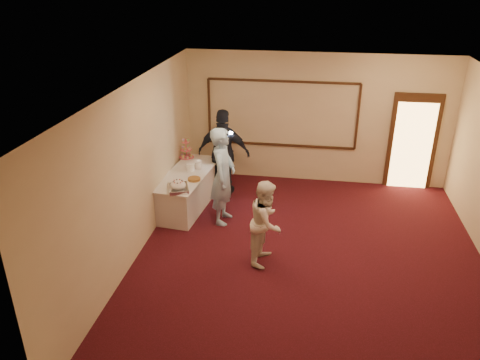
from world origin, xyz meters
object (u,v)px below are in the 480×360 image
at_px(man, 223,176).
at_px(buffet_table, 188,189).
at_px(plate_stack_b, 197,165).
at_px(cupcake_stand, 186,150).
at_px(pavlova_tray, 178,186).
at_px(guest, 224,153).
at_px(tart, 194,179).
at_px(plate_stack_a, 190,167).
at_px(woman, 266,222).

bearing_deg(man, buffet_table, 63.88).
xyz_separation_m(plate_stack_b, man, (0.71, -0.79, 0.13)).
xyz_separation_m(cupcake_stand, man, (1.10, -1.34, 0.03)).
distance_m(pavlova_tray, guest, 1.67).
xyz_separation_m(pavlova_tray, tart, (0.19, 0.47, -0.05)).
relative_size(tart, man, 0.15).
bearing_deg(guest, man, 102.14).
height_order(pavlova_tray, plate_stack_b, pavlova_tray).
xyz_separation_m(tart, man, (0.62, -0.14, 0.18)).
xyz_separation_m(cupcake_stand, tart, (0.48, -1.20, -0.15)).
bearing_deg(pavlova_tray, tart, 68.23).
bearing_deg(plate_stack_b, cupcake_stand, 124.89).
bearing_deg(buffet_table, man, -30.38).
distance_m(buffet_table, plate_stack_a, 0.48).
bearing_deg(tart, plate_stack_a, 112.51).
distance_m(cupcake_stand, guest, 0.88).
height_order(pavlova_tray, cupcake_stand, cupcake_stand).
height_order(buffet_table, tart, tart).
distance_m(tart, woman, 2.13).
relative_size(pavlova_tray, woman, 0.38).
relative_size(pavlova_tray, cupcake_stand, 1.15).
height_order(plate_stack_a, tart, plate_stack_a).
bearing_deg(man, plate_stack_b, 46.26).
bearing_deg(plate_stack_a, woman, -46.36).
distance_m(plate_stack_b, guest, 0.67).
bearing_deg(pavlova_tray, buffet_table, 93.24).
height_order(plate_stack_b, man, man).
height_order(pavlova_tray, man, man).
height_order(plate_stack_a, woman, woman).
bearing_deg(cupcake_stand, man, -50.78).
distance_m(buffet_table, man, 1.15).
bearing_deg(tart, buffet_table, 123.28).
bearing_deg(man, woman, -137.63).
xyz_separation_m(man, guest, (-0.22, 1.23, -0.00)).
bearing_deg(pavlova_tray, plate_stack_b, 85.04).
bearing_deg(pavlova_tray, guest, 69.47).
height_order(buffet_table, cupcake_stand, cupcake_stand).
bearing_deg(buffet_table, guest, 49.04).
height_order(buffet_table, woman, woman).
height_order(plate_stack_a, guest, guest).
bearing_deg(woman, cupcake_stand, 48.60).
bearing_deg(cupcake_stand, plate_stack_b, -55.11).
height_order(plate_stack_a, plate_stack_b, same).
height_order(man, guest, man).
xyz_separation_m(cupcake_stand, guest, (0.88, -0.11, 0.03)).
relative_size(pavlova_tray, guest, 0.29).
xyz_separation_m(tart, guest, (0.40, 1.09, 0.17)).
xyz_separation_m(buffet_table, plate_stack_a, (0.03, 0.14, 0.46)).
bearing_deg(tart, cupcake_stand, 111.75).
relative_size(cupcake_stand, man, 0.25).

